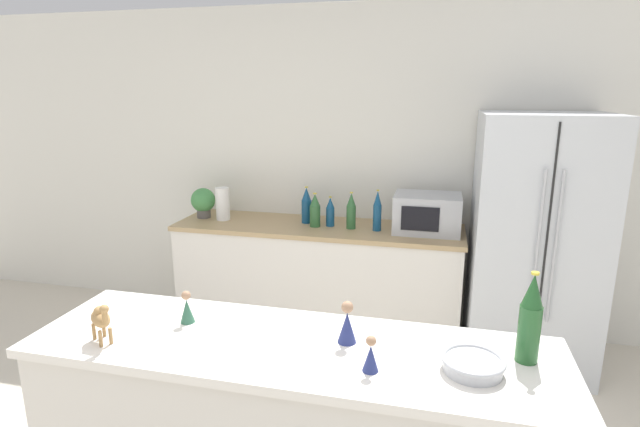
# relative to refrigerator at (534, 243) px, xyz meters

# --- Properties ---
(wall_back) EXTENTS (8.00, 0.06, 2.55)m
(wall_back) POSITION_rel_refrigerator_xyz_m (-1.24, 0.42, 0.39)
(wall_back) COLOR silver
(wall_back) RESTS_ON ground_plane
(back_counter) EXTENTS (2.22, 0.63, 0.88)m
(back_counter) POSITION_rel_refrigerator_xyz_m (-1.56, 0.09, -0.44)
(back_counter) COLOR silver
(back_counter) RESTS_ON ground_plane
(refrigerator) EXTENTS (0.82, 0.77, 1.76)m
(refrigerator) POSITION_rel_refrigerator_xyz_m (0.00, 0.00, 0.00)
(refrigerator) COLOR silver
(refrigerator) RESTS_ON ground_plane
(potted_plant) EXTENTS (0.20, 0.20, 0.24)m
(potted_plant) POSITION_rel_refrigerator_xyz_m (-2.53, 0.10, 0.14)
(potted_plant) COLOR #595451
(potted_plant) RESTS_ON back_counter
(paper_towel_roll) EXTENTS (0.11, 0.11, 0.26)m
(paper_towel_roll) POSITION_rel_refrigerator_xyz_m (-2.34, 0.08, 0.13)
(paper_towel_roll) COLOR white
(paper_towel_roll) RESTS_ON back_counter
(microwave) EXTENTS (0.48, 0.37, 0.28)m
(microwave) POSITION_rel_refrigerator_xyz_m (-0.73, 0.11, 0.14)
(microwave) COLOR #B2B5BA
(microwave) RESTS_ON back_counter
(back_bottle_0) EXTENTS (0.07, 0.07, 0.28)m
(back_bottle_0) POSITION_rel_refrigerator_xyz_m (-1.29, 0.06, 0.14)
(back_bottle_0) COLOR #2D6033
(back_bottle_0) RESTS_ON back_counter
(back_bottle_1) EXTENTS (0.06, 0.06, 0.31)m
(back_bottle_1) POSITION_rel_refrigerator_xyz_m (-1.09, 0.05, 0.15)
(back_bottle_1) COLOR navy
(back_bottle_1) RESTS_ON back_counter
(back_bottle_2) EXTENTS (0.07, 0.07, 0.23)m
(back_bottle_2) POSITION_rel_refrigerator_xyz_m (-1.46, 0.09, 0.11)
(back_bottle_2) COLOR navy
(back_bottle_2) RESTS_ON back_counter
(back_bottle_3) EXTENTS (0.08, 0.08, 0.29)m
(back_bottle_3) POSITION_rel_refrigerator_xyz_m (-1.66, 0.14, 0.14)
(back_bottle_3) COLOR navy
(back_bottle_3) RESTS_ON back_counter
(back_bottle_4) EXTENTS (0.08, 0.08, 0.26)m
(back_bottle_4) POSITION_rel_refrigerator_xyz_m (-1.57, 0.05, 0.13)
(back_bottle_4) COLOR #2D6033
(back_bottle_4) RESTS_ON back_counter
(wine_bottle) EXTENTS (0.07, 0.07, 0.32)m
(wine_bottle) POSITION_rel_refrigerator_xyz_m (-0.34, -1.87, 0.28)
(wine_bottle) COLOR #235628
(wine_bottle) RESTS_ON bar_counter
(fruit_bowl) EXTENTS (0.21, 0.21, 0.05)m
(fruit_bowl) POSITION_rel_refrigerator_xyz_m (-0.52, -1.98, 0.15)
(fruit_bowl) COLOR #B7BABF
(fruit_bowl) RESTS_ON bar_counter
(camel_figurine) EXTENTS (0.13, 0.12, 0.17)m
(camel_figurine) POSITION_rel_refrigerator_xyz_m (-1.83, -2.10, 0.22)
(camel_figurine) COLOR #A87F4C
(camel_figurine) RESTS_ON bar_counter
(wise_man_figurine_blue) EXTENTS (0.05, 0.05, 0.13)m
(wise_man_figurine_blue) POSITION_rel_refrigerator_xyz_m (-0.85, -2.06, 0.18)
(wise_man_figurine_blue) COLOR navy
(wise_man_figurine_blue) RESTS_ON bar_counter
(wise_man_figurine_crimson) EXTENTS (0.06, 0.06, 0.13)m
(wise_man_figurine_crimson) POSITION_rel_refrigerator_xyz_m (-1.61, -1.88, 0.18)
(wise_man_figurine_crimson) COLOR #33664C
(wise_man_figurine_crimson) RESTS_ON bar_counter
(wise_man_figurine_purple) EXTENTS (0.07, 0.07, 0.16)m
(wise_man_figurine_purple) POSITION_rel_refrigerator_xyz_m (-0.96, -1.89, 0.19)
(wise_man_figurine_purple) COLOR navy
(wise_man_figurine_purple) RESTS_ON bar_counter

